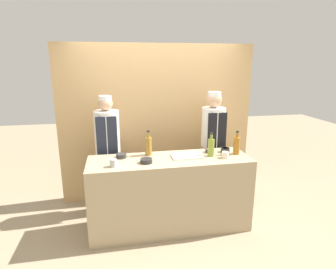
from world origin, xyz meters
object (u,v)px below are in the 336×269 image
object	(u,v)px
cutting_board	(187,156)
chef_right	(213,144)
bottle_amber	(237,145)
cup_steel	(113,163)
bottle_oil	(211,147)
chef_left	(108,151)
sauce_bowl_purple	(225,150)
bottle_vinegar	(148,145)
sauce_bowl_red	(146,160)
sauce_bowl_green	(121,156)
sauce_bowl_brown	(209,150)
cup_cream	(225,155)

from	to	relation	value
cutting_board	chef_right	xyz separation A→B (m)	(0.54, 0.55, -0.03)
bottle_amber	cup_steel	bearing A→B (deg)	-174.25
bottle_oil	chef_left	world-z (taller)	chef_left
sauce_bowl_purple	bottle_oil	size ratio (longest dim) A/B	0.38
bottle_vinegar	chef_right	size ratio (longest dim) A/B	0.19
sauce_bowl_red	sauce_bowl_green	world-z (taller)	same
cutting_board	cup_steel	distance (m)	0.94
sauce_bowl_brown	cup_cream	world-z (taller)	cup_cream
sauce_bowl_red	chef_right	world-z (taller)	chef_right
chef_right	sauce_bowl_brown	bearing A→B (deg)	-114.81
sauce_bowl_brown	cup_steel	xyz separation A→B (m)	(-1.27, -0.29, 0.02)
cup_steel	chef_right	size ratio (longest dim) A/B	0.05
sauce_bowl_purple	chef_left	bearing A→B (deg)	163.38
bottle_vinegar	bottle_oil	bearing A→B (deg)	-13.51
sauce_bowl_green	bottle_vinegar	xyz separation A→B (m)	(0.35, 0.05, 0.10)
cutting_board	cup_cream	xyz separation A→B (m)	(0.46, -0.13, 0.03)
sauce_bowl_purple	chef_right	world-z (taller)	chef_right
sauce_bowl_green	sauce_bowl_purple	xyz separation A→B (m)	(1.38, -0.03, 0.00)
bottle_vinegar	cup_cream	world-z (taller)	bottle_vinegar
chef_left	chef_right	bearing A→B (deg)	0.01
bottle_vinegar	sauce_bowl_green	bearing A→B (deg)	-172.50
sauce_bowl_green	sauce_bowl_brown	bearing A→B (deg)	0.06
bottle_amber	chef_right	bearing A→B (deg)	102.03
cutting_board	chef_left	size ratio (longest dim) A/B	0.23
chef_right	sauce_bowl_red	bearing A→B (deg)	-147.93
cutting_board	chef_right	distance (m)	0.78
cutting_board	cup_cream	bearing A→B (deg)	-16.02
sauce_bowl_brown	sauce_bowl_green	bearing A→B (deg)	-179.94
bottle_oil	cutting_board	bearing A→B (deg)	175.69
sauce_bowl_red	bottle_amber	distance (m)	1.21
bottle_oil	cup_cream	bearing A→B (deg)	-35.49
cutting_board	bottle_amber	distance (m)	0.67
bottle_oil	bottle_vinegar	xyz separation A→B (m)	(-0.78, 0.19, 0.01)
bottle_vinegar	chef_left	world-z (taller)	chef_left
sauce_bowl_purple	chef_left	world-z (taller)	chef_left
bottle_amber	chef_right	world-z (taller)	chef_right
chef_left	chef_right	distance (m)	1.54
sauce_bowl_brown	cup_cream	size ratio (longest dim) A/B	1.32
sauce_bowl_purple	cup_cream	size ratio (longest dim) A/B	1.37
sauce_bowl_red	chef_right	bearing A→B (deg)	32.07
cutting_board	bottle_vinegar	world-z (taller)	bottle_vinegar
bottle_amber	cup_steel	xyz separation A→B (m)	(-1.59, -0.16, -0.08)
sauce_bowl_red	sauce_bowl_green	distance (m)	0.38
sauce_bowl_purple	bottle_vinegar	xyz separation A→B (m)	(-1.03, 0.07, 0.10)
sauce_bowl_green	bottle_amber	size ratio (longest dim) A/B	0.42
sauce_bowl_purple	cup_steel	size ratio (longest dim) A/B	1.28
sauce_bowl_brown	chef_left	distance (m)	1.41
cup_cream	sauce_bowl_purple	bearing A→B (deg)	68.12
sauce_bowl_red	bottle_amber	xyz separation A→B (m)	(1.20, 0.11, 0.09)
sauce_bowl_brown	bottle_oil	xyz separation A→B (m)	(-0.03, -0.14, 0.09)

